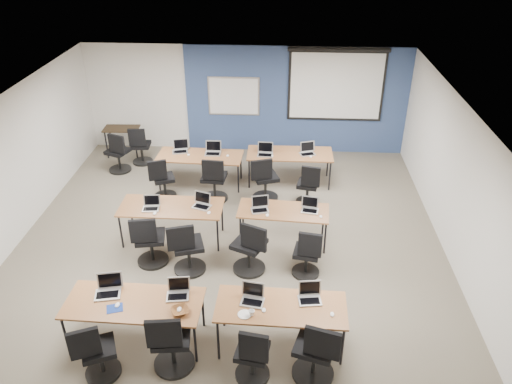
# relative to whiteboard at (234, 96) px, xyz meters

# --- Properties ---
(floor) EXTENTS (8.00, 9.00, 0.02)m
(floor) POSITION_rel_whiteboard_xyz_m (0.30, -4.43, -1.45)
(floor) COLOR #6B6354
(floor) RESTS_ON ground
(ceiling) EXTENTS (8.00, 9.00, 0.02)m
(ceiling) POSITION_rel_whiteboard_xyz_m (0.30, -4.43, 1.25)
(ceiling) COLOR white
(ceiling) RESTS_ON ground
(wall_back) EXTENTS (8.00, 0.04, 2.70)m
(wall_back) POSITION_rel_whiteboard_xyz_m (0.30, 0.07, -0.10)
(wall_back) COLOR beige
(wall_back) RESTS_ON ground
(wall_left) EXTENTS (0.04, 9.00, 2.70)m
(wall_left) POSITION_rel_whiteboard_xyz_m (-3.70, -4.43, -0.10)
(wall_left) COLOR beige
(wall_left) RESTS_ON ground
(wall_right) EXTENTS (0.04, 9.00, 2.70)m
(wall_right) POSITION_rel_whiteboard_xyz_m (4.30, -4.43, -0.10)
(wall_right) COLOR beige
(wall_right) RESTS_ON ground
(blue_accent_panel) EXTENTS (5.50, 0.04, 2.70)m
(blue_accent_panel) POSITION_rel_whiteboard_xyz_m (1.55, 0.04, -0.10)
(blue_accent_panel) COLOR #3D5977
(blue_accent_panel) RESTS_ON wall_back
(whiteboard) EXTENTS (1.28, 0.03, 0.98)m
(whiteboard) POSITION_rel_whiteboard_xyz_m (0.00, 0.00, 0.00)
(whiteboard) COLOR silver
(whiteboard) RESTS_ON wall_back
(projector_screen) EXTENTS (2.40, 0.10, 1.82)m
(projector_screen) POSITION_rel_whiteboard_xyz_m (2.50, -0.02, 0.44)
(projector_screen) COLOR black
(projector_screen) RESTS_ON wall_back
(training_table_front_left) EXTENTS (1.93, 0.81, 0.73)m
(training_table_front_left) POSITION_rel_whiteboard_xyz_m (-0.77, -6.69, -0.76)
(training_table_front_left) COLOR #945C33
(training_table_front_left) RESTS_ON floor
(training_table_front_right) EXTENTS (1.82, 0.76, 0.73)m
(training_table_front_right) POSITION_rel_whiteboard_xyz_m (1.29, -6.64, -0.76)
(training_table_front_right) COLOR brown
(training_table_front_right) RESTS_ON floor
(training_table_mid_left) EXTENTS (1.91, 0.80, 0.73)m
(training_table_mid_left) POSITION_rel_whiteboard_xyz_m (-0.78, -4.11, -0.76)
(training_table_mid_left) COLOR olive
(training_table_mid_left) RESTS_ON floor
(training_table_mid_right) EXTENTS (1.66, 0.69, 0.73)m
(training_table_mid_right) POSITION_rel_whiteboard_xyz_m (1.30, -4.12, -0.77)
(training_table_mid_right) COLOR #AA653A
(training_table_mid_right) RESTS_ON floor
(training_table_back_left) EXTENTS (1.89, 0.79, 0.73)m
(training_table_back_left) POSITION_rel_whiteboard_xyz_m (-0.59, -1.92, -0.76)
(training_table_back_left) COLOR #9C6840
(training_table_back_left) RESTS_ON floor
(training_table_back_right) EXTENTS (1.91, 0.80, 0.73)m
(training_table_back_right) POSITION_rel_whiteboard_xyz_m (1.42, -1.68, -0.76)
(training_table_back_right) COLOR #A07746
(training_table_back_right) RESTS_ON floor
(laptop_0) EXTENTS (0.36, 0.30, 0.27)m
(laptop_0) POSITION_rel_whiteboard_xyz_m (-1.18, -6.50, -0.65)
(laptop_0) COLOR silver
(laptop_0) RESTS_ON training_table_front_left
(mouse_0) EXTENTS (0.07, 0.11, 0.04)m
(mouse_0) POSITION_rel_whiteboard_xyz_m (-0.98, -6.77, -0.71)
(mouse_0) COLOR white
(mouse_0) RESTS_ON training_table_front_left
(task_chair_0) EXTENTS (0.52, 0.49, 0.97)m
(task_chair_0) POSITION_rel_whiteboard_xyz_m (-1.13, -7.36, -1.05)
(task_chair_0) COLOR black
(task_chair_0) RESTS_ON floor
(laptop_1) EXTENTS (0.31, 0.27, 0.24)m
(laptop_1) POSITION_rel_whiteboard_xyz_m (-0.17, -6.50, -0.66)
(laptop_1) COLOR #B2B2B6
(laptop_1) RESTS_ON training_table_front_left
(mouse_1) EXTENTS (0.09, 0.12, 0.04)m
(mouse_1) POSITION_rel_whiteboard_xyz_m (-0.10, -6.80, -0.71)
(mouse_1) COLOR white
(mouse_1) RESTS_ON training_table_front_left
(task_chair_1) EXTENTS (0.57, 0.57, 1.04)m
(task_chair_1) POSITION_rel_whiteboard_xyz_m (-0.17, -7.16, -1.02)
(task_chair_1) COLOR black
(task_chair_1) RESTS_ON floor
(laptop_2) EXTENTS (0.32, 0.27, 0.24)m
(laptop_2) POSITION_rel_whiteboard_xyz_m (0.89, -6.55, -0.66)
(laptop_2) COLOR #B3B3B4
(laptop_2) RESTS_ON training_table_front_right
(mouse_2) EXTENTS (0.08, 0.11, 0.03)m
(mouse_2) POSITION_rel_whiteboard_xyz_m (1.06, -6.75, -0.71)
(mouse_2) COLOR white
(mouse_2) RESTS_ON training_table_front_right
(task_chair_2) EXTENTS (0.47, 0.47, 0.96)m
(task_chair_2) POSITION_rel_whiteboard_xyz_m (0.94, -7.28, -1.06)
(task_chair_2) COLOR black
(task_chair_2) RESTS_ON floor
(laptop_3) EXTENTS (0.32, 0.27, 0.24)m
(laptop_3) POSITION_rel_whiteboard_xyz_m (1.69, -6.47, -0.66)
(laptop_3) COLOR #AAAAB0
(laptop_3) RESTS_ON training_table_front_right
(mouse_3) EXTENTS (0.07, 0.10, 0.03)m
(mouse_3) POSITION_rel_whiteboard_xyz_m (1.99, -6.77, -0.71)
(mouse_3) COLOR white
(mouse_3) RESTS_ON training_table_front_right
(task_chair_3) EXTENTS (0.58, 0.57, 1.05)m
(task_chair_3) POSITION_rel_whiteboard_xyz_m (1.77, -7.21, -1.01)
(task_chair_3) COLOR black
(task_chair_3) RESTS_ON floor
(laptop_4) EXTENTS (0.30, 0.26, 0.23)m
(laptop_4) POSITION_rel_whiteboard_xyz_m (-1.13, -4.19, -0.66)
(laptop_4) COLOR #B1B1B6
(laptop_4) RESTS_ON training_table_mid_left
(mouse_4) EXTENTS (0.07, 0.11, 0.04)m
(mouse_4) POSITION_rel_whiteboard_xyz_m (-1.02, -4.39, -0.71)
(mouse_4) COLOR white
(mouse_4) RESTS_ON training_table_mid_left
(task_chair_4) EXTENTS (0.56, 0.56, 1.03)m
(task_chair_4) POSITION_rel_whiteboard_xyz_m (-1.02, -4.89, -1.02)
(task_chair_4) COLOR black
(task_chair_4) RESTS_ON floor
(laptop_5) EXTENTS (0.32, 0.27, 0.24)m
(laptop_5) POSITION_rel_whiteboard_xyz_m (-0.21, -4.05, -0.66)
(laptop_5) COLOR #B5B5B7
(laptop_5) RESTS_ON training_table_mid_left
(mouse_5) EXTENTS (0.07, 0.11, 0.04)m
(mouse_5) POSITION_rel_whiteboard_xyz_m (-0.05, -4.31, -0.71)
(mouse_5) COLOR white
(mouse_5) RESTS_ON training_table_mid_left
(task_chair_5) EXTENTS (0.58, 0.56, 1.04)m
(task_chair_5) POSITION_rel_whiteboard_xyz_m (-0.33, -5.07, -1.02)
(task_chair_5) COLOR black
(task_chair_5) RESTS_ON floor
(laptop_6) EXTENTS (0.31, 0.27, 0.24)m
(laptop_6) POSITION_rel_whiteboard_xyz_m (0.87, -4.12, -0.66)
(laptop_6) COLOR #B1B1B1
(laptop_6) RESTS_ON training_table_mid_right
(mouse_6) EXTENTS (0.08, 0.11, 0.04)m
(mouse_6) POSITION_rel_whiteboard_xyz_m (1.01, -4.32, -0.71)
(mouse_6) COLOR white
(mouse_6) RESTS_ON training_table_mid_right
(task_chair_6) EXTENTS (0.61, 0.57, 1.05)m
(task_chair_6) POSITION_rel_whiteboard_xyz_m (0.75, -5.00, -1.02)
(task_chair_6) COLOR black
(task_chair_6) RESTS_ON floor
(laptop_7) EXTENTS (0.30, 0.26, 0.23)m
(laptop_7) POSITION_rel_whiteboard_xyz_m (1.78, -4.08, -0.66)
(laptop_7) COLOR silver
(laptop_7) RESTS_ON training_table_mid_right
(mouse_7) EXTENTS (0.06, 0.09, 0.03)m
(mouse_7) POSITION_rel_whiteboard_xyz_m (1.97, -4.31, -0.71)
(mouse_7) COLOR white
(mouse_7) RESTS_ON training_table_mid_right
(task_chair_7) EXTENTS (0.48, 0.48, 0.97)m
(task_chair_7) POSITION_rel_whiteboard_xyz_m (1.72, -5.05, -1.05)
(task_chair_7) COLOR black
(task_chair_7) RESTS_ON floor
(laptop_8) EXTENTS (0.34, 0.29, 0.26)m
(laptop_8) POSITION_rel_whiteboard_xyz_m (-1.06, -1.73, -0.66)
(laptop_8) COLOR #B5B6C0
(laptop_8) RESTS_ON training_table_back_left
(mouse_8) EXTENTS (0.06, 0.09, 0.03)m
(mouse_8) POSITION_rel_whiteboard_xyz_m (-0.84, -1.92, -0.71)
(mouse_8) COLOR white
(mouse_8) RESTS_ON training_table_back_left
(task_chair_8) EXTENTS (0.51, 0.48, 0.97)m
(task_chair_8) POSITION_rel_whiteboard_xyz_m (-1.31, -2.59, -1.05)
(task_chair_8) COLOR black
(task_chair_8) RESTS_ON floor
(laptop_9) EXTENTS (0.35, 0.30, 0.26)m
(laptop_9) POSITION_rel_whiteboard_xyz_m (-0.31, -1.79, -0.65)
(laptop_9) COLOR #B1B1BE
(laptop_9) RESTS_ON training_table_back_left
(mouse_9) EXTENTS (0.07, 0.10, 0.03)m
(mouse_9) POSITION_rel_whiteboard_xyz_m (0.04, -1.92, -0.71)
(mouse_9) COLOR white
(mouse_9) RESTS_ON training_table_back_left
(task_chair_9) EXTENTS (0.56, 0.56, 1.04)m
(task_chair_9) POSITION_rel_whiteboard_xyz_m (-0.19, -2.62, -1.02)
(task_chair_9) COLOR black
(task_chair_9) RESTS_ON floor
(laptop_10) EXTENTS (0.34, 0.29, 0.26)m
(laptop_10) POSITION_rel_whiteboard_xyz_m (0.86, -1.78, -0.66)
(laptop_10) COLOR #A8A8B4
(laptop_10) RESTS_ON training_table_back_right
(mouse_10) EXTENTS (0.08, 0.10, 0.03)m
(mouse_10) POSITION_rel_whiteboard_xyz_m (1.02, -1.88, -0.71)
(mouse_10) COLOR white
(mouse_10) RESTS_ON training_table_back_right
(task_chair_10) EXTENTS (0.58, 0.56, 1.03)m
(task_chair_10) POSITION_rel_whiteboard_xyz_m (0.88, -2.53, -1.02)
(task_chair_10) COLOR black
(task_chair_10) RESTS_ON floor
(laptop_11) EXTENTS (0.33, 0.28, 0.25)m
(laptop_11) POSITION_rel_whiteboard_xyz_m (1.81, -1.68, -0.66)
(laptop_11) COLOR #BBBBBB
(laptop_11) RESTS_ON training_table_back_right
(mouse_11) EXTENTS (0.07, 0.10, 0.03)m
(mouse_11) POSITION_rel_whiteboard_xyz_m (1.88, -1.86, -0.71)
(mouse_11) COLOR white
(mouse_11) RESTS_ON training_table_back_right
(task_chair_11) EXTENTS (0.48, 0.48, 0.96)m
(task_chair_11) POSITION_rel_whiteboard_xyz_m (1.81, -2.67, -1.05)
(task_chair_11) COLOR black
(task_chair_11) RESTS_ON floor
(blue_mousepad) EXTENTS (0.27, 0.24, 0.01)m
(blue_mousepad) POSITION_rel_whiteboard_xyz_m (-1.00, -6.82, -0.72)
(blue_mousepad) COLOR navy
(blue_mousepad) RESTS_ON training_table_front_left
(snack_bowl) EXTENTS (0.35, 0.35, 0.06)m
(snack_bowl) POSITION_rel_whiteboard_xyz_m (-0.08, -6.84, -0.69)
(snack_bowl) COLOR #9B5131
(snack_bowl) RESTS_ON training_table_front_left
(snack_plate) EXTENTS (0.24, 0.24, 0.01)m
(snack_plate) POSITION_rel_whiteboard_xyz_m (0.80, -6.84, -0.71)
(snack_plate) COLOR white
(snack_plate) RESTS_ON training_table_front_right
(coffee_cup) EXTENTS (0.08, 0.08, 0.07)m
(coffee_cup) POSITION_rel_whiteboard_xyz_m (0.90, -6.85, -0.67)
(coffee_cup) COLOR silver
(coffee_cup) RESTS_ON snack_plate
(utility_table) EXTENTS (0.87, 0.48, 0.75)m
(utility_table) POSITION_rel_whiteboard_xyz_m (-2.79, -0.51, -0.80)
(utility_table) COLOR black
(utility_table) RESTS_ON floor
(spare_chair_a) EXTENTS (0.50, 0.50, 0.98)m
(spare_chair_a) POSITION_rel_whiteboard_xyz_m (-2.22, -0.95, -1.05)
(spare_chair_a) COLOR black
(spare_chair_a) RESTS_ON floor
(spare_chair_b) EXTENTS (0.56, 0.53, 1.01)m
(spare_chair_b) POSITION_rel_whiteboard_xyz_m (-2.64, -1.41, -1.03)
(spare_chair_b) COLOR black
(spare_chair_b) RESTS_ON floor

